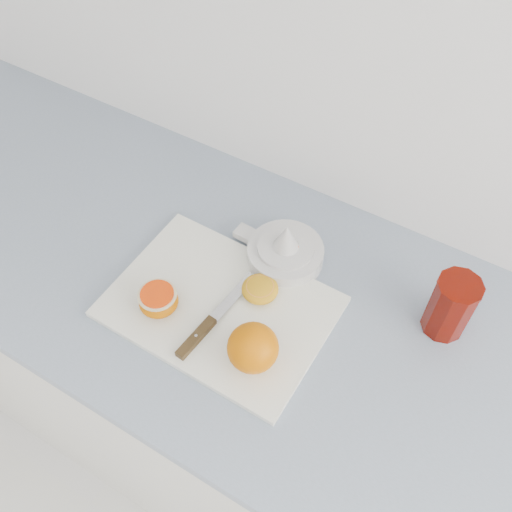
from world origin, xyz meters
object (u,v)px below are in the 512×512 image
at_px(half_orange, 159,300).
at_px(citrus_juicer, 285,251).
at_px(red_tumbler, 450,308).
at_px(counter, 291,416).
at_px(cutting_board, 220,307).

xyz_separation_m(half_orange, citrus_juicer, (0.14, 0.22, -0.01)).
bearing_deg(red_tumbler, counter, -151.93).
xyz_separation_m(cutting_board, red_tumbler, (0.36, 0.17, 0.05)).
distance_m(cutting_board, citrus_juicer, 0.17).
bearing_deg(red_tumbler, half_orange, -152.68).
bearing_deg(red_tumbler, citrus_juicer, -177.30).
bearing_deg(cutting_board, red_tumbler, 25.67).
distance_m(cutting_board, red_tumbler, 0.40).
distance_m(counter, cutting_board, 0.47).
distance_m(counter, red_tumbler, 0.56).
height_order(cutting_board, half_orange, half_orange).
height_order(cutting_board, citrus_juicer, citrus_juicer).
relative_size(counter, citrus_juicer, 13.75).
xyz_separation_m(counter, red_tumbler, (0.22, 0.12, 0.50)).
distance_m(citrus_juicer, red_tumbler, 0.32).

